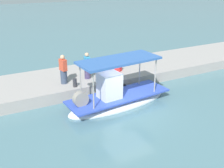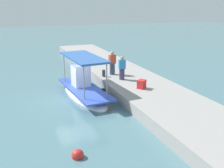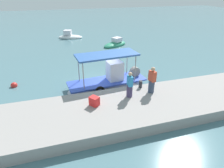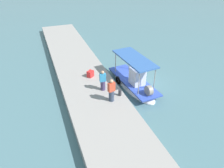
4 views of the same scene
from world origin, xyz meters
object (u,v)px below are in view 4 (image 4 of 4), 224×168
at_px(main_fishing_boat, 134,82).
at_px(cargo_crate, 90,74).
at_px(marker_buoy, 124,52).
at_px(mooring_bollard, 120,93).
at_px(fisherman_near_bollard, 103,81).
at_px(fisherman_by_crate, 111,91).

height_order(main_fishing_boat, cargo_crate, main_fishing_boat).
distance_m(cargo_crate, marker_buoy, 7.65).
bearing_deg(marker_buoy, main_fishing_boat, -17.21).
xyz_separation_m(mooring_bollard, cargo_crate, (-3.56, -1.31, 0.02)).
distance_m(main_fishing_boat, marker_buoy, 7.41).
distance_m(fisherman_near_bollard, fisherman_by_crate, 1.60).
distance_m(mooring_bollard, cargo_crate, 3.79).
relative_size(main_fishing_boat, cargo_crate, 11.43).
relative_size(fisherman_near_bollard, mooring_bollard, 3.33).
height_order(cargo_crate, marker_buoy, cargo_crate).
bearing_deg(fisherman_by_crate, mooring_bollard, 115.19).
xyz_separation_m(main_fishing_boat, marker_buoy, (-7.07, 2.19, -0.35)).
bearing_deg(fisherman_by_crate, marker_buoy, 151.36).
height_order(main_fishing_boat, fisherman_by_crate, main_fishing_boat).
xyz_separation_m(fisherman_by_crate, mooring_bollard, (-0.39, 0.83, -0.56)).
xyz_separation_m(main_fishing_boat, fisherman_by_crate, (2.13, -2.83, 1.05)).
height_order(main_fishing_boat, marker_buoy, main_fishing_boat).
xyz_separation_m(fisherman_near_bollard, fisherman_by_crate, (1.59, 0.12, 0.05)).
distance_m(main_fishing_boat, mooring_bollard, 2.70).
bearing_deg(marker_buoy, fisherman_near_bollard, -34.06).
bearing_deg(mooring_bollard, main_fishing_boat, 130.93).
relative_size(fisherman_near_bollard, marker_buoy, 3.38).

